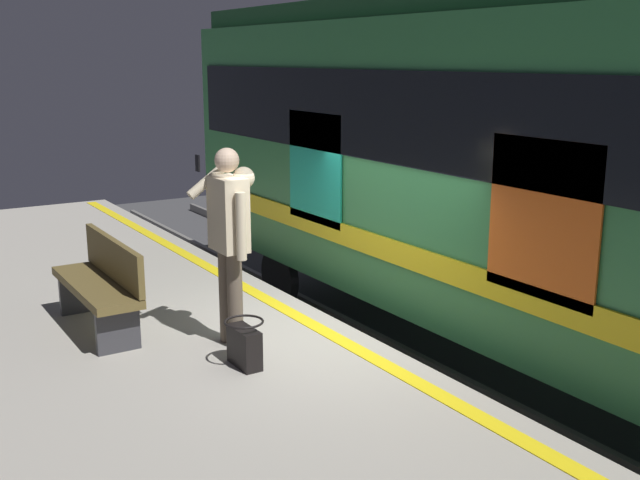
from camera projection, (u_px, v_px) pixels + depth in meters
name	position (u px, v px, depth m)	size (l,w,h in m)	color
ground_plane	(351.00, 412.00, 7.74)	(24.53, 24.53, 0.00)	#3D3D3F
platform	(132.00, 427.00, 6.46)	(16.35, 4.53, 0.91)	#9E998E
safety_line	(326.00, 332.00, 7.37)	(16.02, 0.16, 0.01)	yellow
track_rail_near	(449.00, 376.00, 8.40)	(21.26, 0.08, 0.16)	slate
track_rail_far	(539.00, 350.00, 9.14)	(21.26, 0.08, 0.16)	slate
train_carriage	(521.00, 153.00, 8.03)	(9.60, 3.06, 3.98)	#2D723F
passenger	(230.00, 230.00, 6.84)	(0.57, 0.55, 1.82)	brown
handbag	(244.00, 345.00, 6.53)	(0.38, 0.34, 0.41)	black
bench	(102.00, 281.00, 7.34)	(1.61, 0.44, 0.90)	brown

